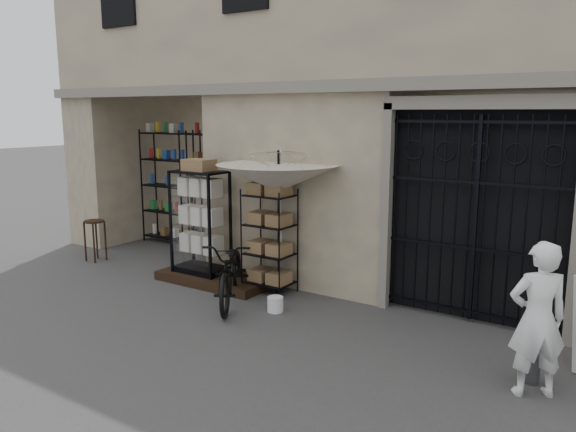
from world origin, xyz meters
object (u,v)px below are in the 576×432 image
Objects in this scene: white_bucket at (275,304)px; steel_bollard at (534,346)px; display_cabinet at (200,227)px; market_umbrella at (278,170)px; wooden_stool at (95,239)px; wire_rack at (270,242)px; shopkeeper at (531,394)px; bicycle at (232,303)px.

steel_bollard is at bearing -4.36° from white_bucket.
display_cabinet is 0.69× the size of market_umbrella.
steel_bollard reaches higher than wooden_stool.
steel_bollard is (8.13, -0.67, 0.00)m from wooden_stool.
wire_rack reaches higher than shopkeeper.
wooden_stool is at bearing -175.27° from display_cabinet.
bicycle reaches higher than steel_bollard.
market_umbrella is 2.16m from bicycle.
display_cabinet is 2.23× the size of steel_bollard.
display_cabinet is at bearing -173.85° from market_umbrella.
wooden_stool is at bearing -175.39° from market_umbrella.
wooden_stool is 8.24m from shopkeeper.
wire_rack is 3.99m from wooden_stool.
wire_rack is at bearing 46.91° from bicycle.
market_umbrella is 1.69× the size of shopkeeper.
market_umbrella is at bearing 7.15° from display_cabinet.
wire_rack is at bearing 166.67° from steel_bollard.
bicycle is at bearing -112.66° from market_umbrella.
steel_bollard is (4.33, -0.22, 0.43)m from bicycle.
display_cabinet is 1.13× the size of wire_rack.
display_cabinet is 8.19× the size of white_bucket.
wire_rack is 0.61× the size of market_umbrella.
shopkeeper is at bearing -6.47° from wooden_stool.
shopkeeper is at bearing -10.16° from display_cabinet.
wire_rack is 1.17m from market_umbrella.
market_umbrella reaches higher than wooden_stool.
display_cabinet is 2.67m from wooden_stool.
wooden_stool is 0.49× the size of shopkeeper.
market_umbrella is at bearing 121.15° from white_bucket.
wire_rack is at bearing 4.62° from wooden_stool.
white_bucket is 3.65m from shopkeeper.
wooden_stool is (-2.62, -0.17, -0.51)m from display_cabinet.
market_umbrella is 3.42× the size of wooden_stool.
display_cabinet is 5.60m from steel_bollard.
steel_bollard is 0.50m from shopkeeper.
shopkeeper is at bearing -79.72° from steel_bollard.
wooden_stool is (-3.96, -0.32, -0.40)m from wire_rack.
bicycle is at bearing -176.21° from white_bucket.
steel_bollard is at bearing -113.52° from shopkeeper.
display_cabinet reaches higher than steel_bollard.
display_cabinet reaches higher than white_bucket.
wire_rack is 4.31m from steel_bollard.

